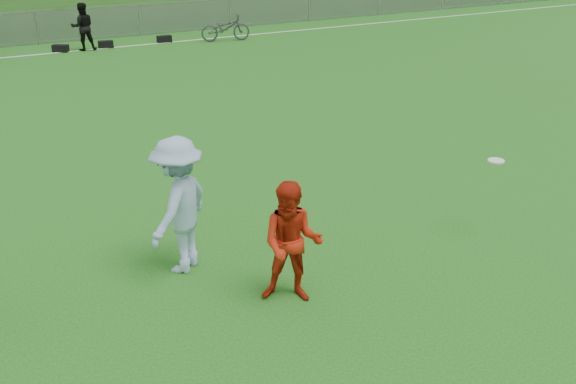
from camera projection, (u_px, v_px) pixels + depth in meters
ground at (290, 294)px, 8.51m from camera, size 120.00×120.00×0.00m
sideline_far at (49, 53)px, 22.99m from camera, size 60.00×0.10×0.01m
fence at (37, 27)px, 24.34m from camera, size 58.00×0.06×1.30m
gear_bags at (79, 47)px, 23.51m from camera, size 7.38×0.55×0.26m
player_red_center at (292, 243)px, 8.09m from camera, size 1.01×0.96×1.64m
player_blue at (179, 206)px, 8.75m from camera, size 1.43×1.37×1.95m
frisbee at (496, 161)px, 9.61m from camera, size 0.25×0.25×0.02m
bicycle at (225, 28)px, 25.07m from camera, size 2.01×1.04×1.01m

